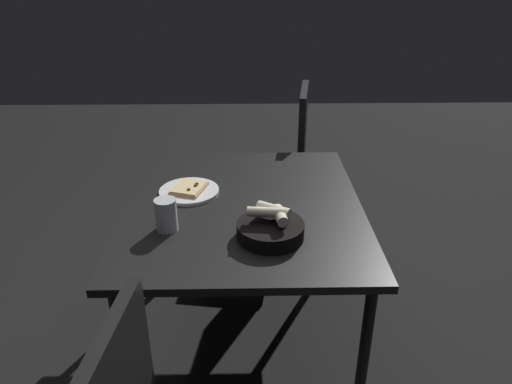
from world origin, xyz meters
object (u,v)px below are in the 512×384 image
bread_basket (271,228)px  chair_near (283,159)px  beer_glass (166,217)px  pizza_plate (189,190)px  dining_table (244,216)px

bread_basket → chair_near: bearing=173.5°
beer_glass → chair_near: 1.26m
beer_glass → chair_near: size_ratio=0.13×
pizza_plate → beer_glass: beer_glass is taller
pizza_plate → bread_basket: (0.36, 0.33, 0.03)m
pizza_plate → bread_basket: size_ratio=1.05×
dining_table → bread_basket: bread_basket is taller
beer_glass → pizza_plate: bearing=170.8°
pizza_plate → chair_near: bearing=150.6°
beer_glass → chair_near: (-1.12, 0.51, -0.24)m
dining_table → bread_basket: size_ratio=4.58×
pizza_plate → chair_near: (-0.82, 0.46, -0.20)m
dining_table → pizza_plate: bearing=-113.9°
beer_glass → bread_basket: bearing=80.5°
beer_glass → dining_table: bearing=125.1°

